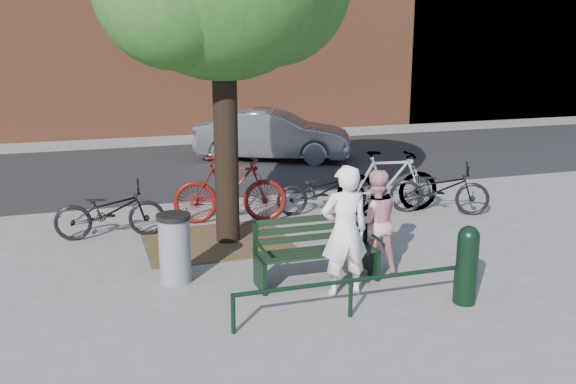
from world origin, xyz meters
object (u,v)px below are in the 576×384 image
object	(u,v)px
person_left	(345,231)
bicycle_c	(322,191)
bollard	(467,262)
litter_bin	(175,248)
person_right	(375,221)
park_bench	(315,249)
parked_car	(273,135)

from	to	relation	value
person_left	bicycle_c	size ratio (longest dim) A/B	1.00
bollard	bicycle_c	bearing A→B (deg)	93.60
litter_bin	bicycle_c	distance (m)	4.17
person_left	litter_bin	bearing A→B (deg)	-25.33
bicycle_c	litter_bin	bearing A→B (deg)	137.80
person_left	person_right	distance (m)	1.00
person_right	bollard	world-z (taller)	person_right
bollard	bicycle_c	world-z (taller)	bollard
bollard	litter_bin	size ratio (longest dim) A/B	1.06
park_bench	litter_bin	size ratio (longest dim) A/B	1.74
park_bench	person_right	bearing A→B (deg)	4.28
person_right	bicycle_c	xyz separation A→B (m)	(0.36, 3.13, -0.31)
person_right	bicycle_c	world-z (taller)	person_right
bollard	bicycle_c	distance (m)	4.56
park_bench	person_right	distance (m)	1.00
litter_bin	parked_car	bearing A→B (deg)	64.56
park_bench	bollard	size ratio (longest dim) A/B	1.64
litter_bin	parked_car	xyz separation A→B (m)	(3.88, 8.16, 0.19)
person_left	litter_bin	world-z (taller)	person_left
person_left	park_bench	bearing A→B (deg)	-68.17
person_right	litter_bin	bearing A→B (deg)	-1.47
park_bench	litter_bin	world-z (taller)	litter_bin
person_left	parked_car	distance (m)	9.47
bollard	person_right	bearing A→B (deg)	114.48
park_bench	bicycle_c	distance (m)	3.46
person_left	bicycle_c	xyz separation A→B (m)	(1.12, 3.78, -0.43)
person_right	bollard	distance (m)	1.58
park_bench	person_right	world-z (taller)	person_right
person_left	parked_car	xyz separation A→B (m)	(1.77, 9.30, -0.20)
person_left	person_right	xyz separation A→B (m)	(0.75, 0.65, -0.12)
bollard	person_left	bearing A→B (deg)	151.14
bicycle_c	parked_car	bearing A→B (deg)	1.78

